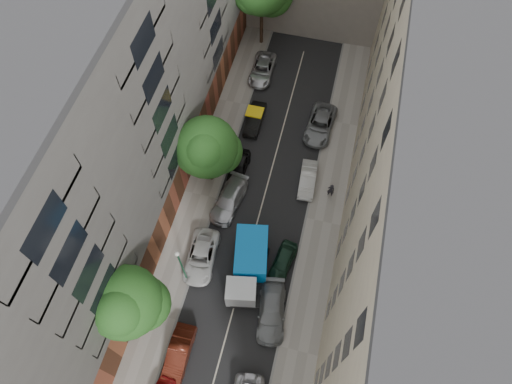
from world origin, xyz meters
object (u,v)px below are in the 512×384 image
(tarp_truck, at_px, (249,265))
(lamp_post, at_px, (181,264))
(car_left_3, at_px, (229,200))
(car_right_2, at_px, (283,262))
(car_left_1, at_px, (179,354))
(car_left_2, at_px, (201,257))
(car_left_4, at_px, (239,166))
(pedestrian, at_px, (331,190))
(car_right_1, at_px, (272,312))
(car_left_6, at_px, (262,69))
(car_right_3, at_px, (308,179))
(car_left_5, at_px, (255,119))
(car_right_4, at_px, (320,125))
(tree_mid, at_px, (208,150))
(tree_near, at_px, (127,305))

(tarp_truck, relative_size, lamp_post, 1.14)
(car_left_3, height_order, car_right_2, car_left_3)
(car_left_1, height_order, car_left_2, car_left_1)
(car_right_2, distance_m, lamp_post, 8.39)
(car_left_4, distance_m, pedestrian, 8.53)
(car_right_1, bearing_deg, car_left_6, 95.79)
(tarp_truck, height_order, car_right_3, tarp_truck)
(car_left_2, bearing_deg, pedestrian, 38.67)
(car_right_2, bearing_deg, car_left_1, -114.00)
(car_left_3, distance_m, car_left_5, 9.20)
(car_right_4, xyz_separation_m, tree_mid, (-8.41, -8.01, 4.09))
(car_left_6, distance_m, car_right_2, 21.13)
(car_left_5, bearing_deg, car_left_2, -92.95)
(tree_mid, bearing_deg, car_left_2, -79.89)
(car_left_6, distance_m, car_right_4, 9.07)
(car_left_4, bearing_deg, tarp_truck, -69.18)
(car_left_1, height_order, car_left_5, car_left_1)
(tarp_truck, distance_m, car_left_1, 8.29)
(car_left_2, relative_size, car_left_4, 1.33)
(car_left_6, bearing_deg, lamp_post, -92.03)
(car_left_1, height_order, tree_near, tree_near)
(tarp_truck, distance_m, pedestrian, 10.07)
(tree_near, bearing_deg, car_left_1, -23.42)
(car_left_1, height_order, lamp_post, lamp_post)
(pedestrian, bearing_deg, lamp_post, 46.13)
(car_right_4, bearing_deg, car_right_2, -88.15)
(car_left_3, height_order, tree_mid, tree_mid)
(car_right_3, distance_m, car_right_4, 6.28)
(car_left_4, xyz_separation_m, lamp_post, (-1.31, -11.17, 3.09))
(car_left_5, height_order, car_right_2, car_left_5)
(car_left_4, xyz_separation_m, car_right_1, (5.85, -12.20, 0.09))
(car_right_4, xyz_separation_m, tree_near, (-9.65, -21.79, 5.11))
(car_left_5, xyz_separation_m, car_left_6, (-0.80, 6.50, 0.01))
(car_right_2, bearing_deg, tree_near, -131.28)
(tree_near, bearing_deg, car_right_3, 58.17)
(car_left_3, height_order, lamp_post, lamp_post)
(car_left_1, xyz_separation_m, car_left_4, (0.05, 16.80, -0.07))
(lamp_post, bearing_deg, tarp_truck, 22.40)
(car_left_4, relative_size, tree_near, 0.44)
(pedestrian, bearing_deg, car_left_5, -37.53)
(tarp_truck, height_order, car_right_4, tarp_truck)
(car_left_1, relative_size, car_right_4, 0.82)
(tree_near, relative_size, pedestrian, 5.10)
(tree_mid, bearing_deg, car_right_2, -39.03)
(car_left_3, height_order, car_left_6, car_left_3)
(car_right_2, distance_m, tree_near, 12.84)
(car_left_6, relative_size, car_right_1, 0.97)
(tarp_truck, height_order, lamp_post, lamp_post)
(tarp_truck, height_order, car_left_1, tarp_truck)
(car_left_2, xyz_separation_m, pedestrian, (9.20, 8.54, 0.29))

